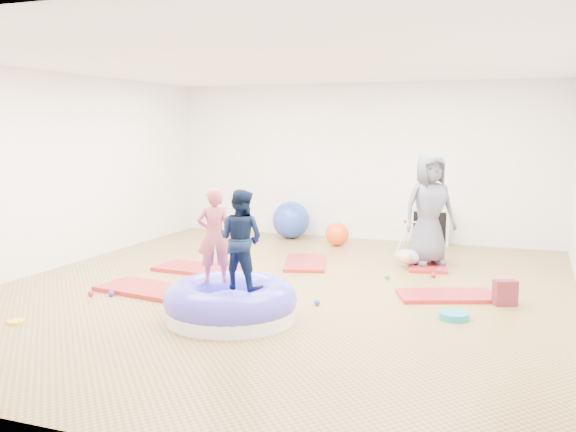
% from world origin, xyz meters
% --- Properties ---
extents(room, '(7.01, 8.01, 2.81)m').
position_xyz_m(room, '(0.00, 0.00, 1.40)').
color(room, '#9C894E').
rests_on(room, ground).
extents(gym_mat_front_left, '(1.41, 0.86, 0.06)m').
position_xyz_m(gym_mat_front_left, '(-1.48, -0.64, 0.03)').
color(gym_mat_front_left, '#C44127').
rests_on(gym_mat_front_left, ground).
extents(gym_mat_mid_left, '(1.32, 0.73, 0.05)m').
position_xyz_m(gym_mat_mid_left, '(-1.44, 0.61, 0.03)').
color(gym_mat_mid_left, '#C44127').
rests_on(gym_mat_mid_left, ground).
extents(gym_mat_center_back, '(0.89, 1.28, 0.05)m').
position_xyz_m(gym_mat_center_back, '(-0.20, 1.55, 0.02)').
color(gym_mat_center_back, '#C44127').
rests_on(gym_mat_center_back, ground).
extents(gym_mat_right, '(1.29, 0.96, 0.05)m').
position_xyz_m(gym_mat_right, '(2.01, 0.39, 0.02)').
color(gym_mat_right, '#C44127').
rests_on(gym_mat_right, ground).
extents(gym_mat_rear_right, '(0.73, 1.16, 0.04)m').
position_xyz_m(gym_mat_rear_right, '(1.51, 2.09, 0.02)').
color(gym_mat_rear_right, '#C44127').
rests_on(gym_mat_rear_right, ground).
extents(inflatable_cushion, '(1.42, 1.42, 0.45)m').
position_xyz_m(inflatable_cushion, '(-0.04, -1.32, 0.17)').
color(inflatable_cushion, white).
rests_on(inflatable_cushion, ground).
extents(child_pink, '(0.45, 0.39, 1.03)m').
position_xyz_m(child_pink, '(-0.28, -1.20, 0.92)').
color(child_pink, '#CB545D').
rests_on(child_pink, inflatable_cushion).
extents(child_navy, '(0.56, 0.46, 1.04)m').
position_xyz_m(child_navy, '(0.11, -1.35, 0.93)').
color(child_navy, '#0B1732').
rests_on(child_navy, inflatable_cushion).
extents(adult_caregiver, '(0.93, 0.87, 1.60)m').
position_xyz_m(adult_caregiver, '(1.52, 2.05, 0.85)').
color(adult_caregiver, '#545768').
rests_on(adult_caregiver, gym_mat_rear_right).
extents(infant, '(0.39, 0.39, 0.23)m').
position_xyz_m(infant, '(1.26, 1.84, 0.16)').
color(infant, '#A0AECC').
rests_on(infant, gym_mat_rear_right).
extents(ball_pit_balls, '(3.83, 2.85, 0.07)m').
position_xyz_m(ball_pit_balls, '(0.14, 0.13, 0.04)').
color(ball_pit_balls, red).
rests_on(ball_pit_balls, ground).
extents(exercise_ball_blue, '(0.68, 0.68, 0.68)m').
position_xyz_m(exercise_ball_blue, '(-1.18, 3.56, 0.34)').
color(exercise_ball_blue, '#2443AD').
rests_on(exercise_ball_blue, ground).
extents(exercise_ball_orange, '(0.41, 0.41, 0.41)m').
position_xyz_m(exercise_ball_orange, '(-0.18, 3.16, 0.20)').
color(exercise_ball_orange, '#FF5114').
rests_on(exercise_ball_orange, ground).
extents(infant_play_gym, '(0.64, 0.61, 0.49)m').
position_xyz_m(infant_play_gym, '(1.21, 3.20, 0.33)').
color(infant_play_gym, silver).
rests_on(infant_play_gym, ground).
extents(cube_shelf, '(0.64, 0.32, 0.64)m').
position_xyz_m(cube_shelf, '(1.30, 3.79, 0.32)').
color(cube_shelf, silver).
rests_on(cube_shelf, ground).
extents(balance_disc, '(0.33, 0.33, 0.07)m').
position_xyz_m(balance_disc, '(2.18, -0.46, 0.04)').
color(balance_disc, teal).
rests_on(balance_disc, ground).
extents(backpack, '(0.30, 0.25, 0.29)m').
position_xyz_m(backpack, '(2.67, 0.28, 0.15)').
color(backpack, '#A71E32').
rests_on(backpack, ground).
extents(yellow_toy, '(0.18, 0.18, 0.03)m').
position_xyz_m(yellow_toy, '(-2.08, -2.23, 0.01)').
color(yellow_toy, yellow).
rests_on(yellow_toy, ground).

